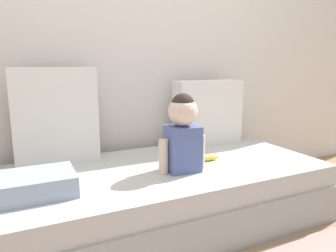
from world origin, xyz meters
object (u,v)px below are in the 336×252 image
object	(u,v)px
throw_pillow_right	(208,112)
throw_pillow_left	(55,116)
toddler	(183,132)
folded_blanket	(32,185)
banana	(207,158)
couch	(163,195)

from	to	relation	value
throw_pillow_right	throw_pillow_left	bearing A→B (deg)	180.00
toddler	folded_blanket	bearing A→B (deg)	-179.88
banana	folded_blanket	size ratio (longest dim) A/B	0.42
toddler	banana	bearing A→B (deg)	21.99
throw_pillow_right	toddler	bearing A→B (deg)	-134.93
throw_pillow_left	banana	size ratio (longest dim) A/B	3.52
toddler	banana	xyz separation A→B (m)	(0.23, 0.09, -0.21)
toddler	folded_blanket	xyz separation A→B (m)	(-0.82, -0.00, -0.18)
couch	folded_blanket	xyz separation A→B (m)	(-0.74, -0.12, 0.24)
throw_pillow_left	folded_blanket	distance (m)	0.58
throw_pillow_left	toddler	size ratio (longest dim) A/B	1.31
toddler	throw_pillow_right	bearing A→B (deg)	45.07
toddler	banana	distance (m)	0.33
folded_blanket	couch	bearing A→B (deg)	9.02
folded_blanket	throw_pillow_left	bearing A→B (deg)	69.76
throw_pillow_left	banana	bearing A→B (deg)	-24.53
throw_pillow_left	throw_pillow_right	world-z (taller)	throw_pillow_left
throw_pillow_left	couch	bearing A→B (deg)	-33.49
toddler	banana	world-z (taller)	toddler
couch	throw_pillow_left	bearing A→B (deg)	146.51
throw_pillow_left	banana	distance (m)	1.00
throw_pillow_right	toddler	world-z (taller)	throw_pillow_right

